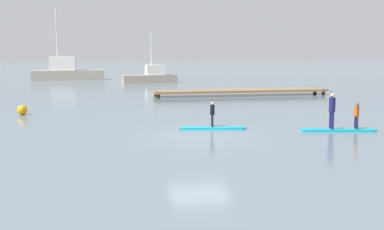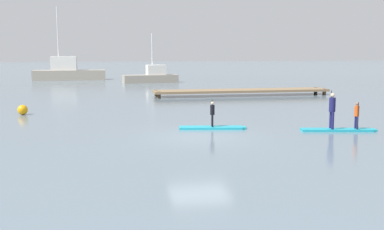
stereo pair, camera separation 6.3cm
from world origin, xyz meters
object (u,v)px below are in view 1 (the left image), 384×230
at_px(motor_boat_small_navy, 151,76).
at_px(paddler_child_solo, 212,113).
at_px(paddleboard_far, 338,130).
at_px(paddler_child_front, 357,114).
at_px(fishing_boat_white_large, 67,72).
at_px(paddleboard_near, 212,128).
at_px(mooring_buoy_near, 22,110).
at_px(paddler_adult, 332,108).

bearing_deg(motor_boat_small_navy, paddler_child_solo, -91.26).
relative_size(paddleboard_far, paddler_child_front, 2.79).
distance_m(fishing_boat_white_large, motor_boat_small_navy, 11.14).
distance_m(paddleboard_near, paddler_child_front, 6.38).
height_order(paddler_child_front, mooring_buoy_near, paddler_child_front).
bearing_deg(paddler_child_front, fishing_boat_white_large, 110.45).
distance_m(paddleboard_far, paddler_adult, 1.00).
bearing_deg(mooring_buoy_near, paddler_child_solo, -35.66).
bearing_deg(mooring_buoy_near, paddleboard_far, -29.62).
distance_m(paddler_child_solo, mooring_buoy_near, 11.24).
bearing_deg(paddleboard_near, paddler_adult, -17.50).
bearing_deg(mooring_buoy_near, paddler_child_front, -28.85).
relative_size(fishing_boat_white_large, mooring_buoy_near, 15.31).
xyz_separation_m(paddler_adult, mooring_buoy_near, (-14.14, 8.14, -0.73)).
bearing_deg(fishing_boat_white_large, paddler_adult, -70.83).
bearing_deg(paddler_child_front, mooring_buoy_near, 151.15).
distance_m(paddler_child_front, mooring_buoy_near, 17.36).
xyz_separation_m(motor_boat_small_navy, mooring_buoy_near, (-9.80, -23.90, -0.39)).
xyz_separation_m(paddler_child_solo, fishing_boat_white_large, (-8.38, 36.93, 0.23)).
bearing_deg(paddleboard_far, paddler_child_solo, 162.64).
bearing_deg(paddler_adult, paddler_child_front, -12.40).
xyz_separation_m(paddler_adult, fishing_boat_white_large, (-13.39, 38.53, -0.03)).
height_order(paddler_adult, paddler_child_front, paddler_adult).
bearing_deg(paddler_child_solo, mooring_buoy_near, 144.34).
relative_size(paddleboard_far, mooring_buoy_near, 6.04).
height_order(paddleboard_near, motor_boat_small_navy, motor_boat_small_navy).
bearing_deg(paddleboard_near, paddler_child_front, -16.63).
height_order(fishing_boat_white_large, mooring_buoy_near, fishing_boat_white_large).
distance_m(paddleboard_near, motor_boat_small_navy, 30.47).
bearing_deg(fishing_boat_white_large, paddleboard_far, -70.47).
bearing_deg(fishing_boat_white_large, paddler_child_solo, -77.22).
bearing_deg(paddler_adult, motor_boat_small_navy, 97.72).
relative_size(paddleboard_far, motor_boat_small_navy, 0.56).
xyz_separation_m(fishing_boat_white_large, motor_boat_small_navy, (9.05, -6.49, -0.31)).
xyz_separation_m(paddler_child_solo, paddler_child_front, (6.08, -1.83, 0.02)).
xyz_separation_m(paddleboard_near, mooring_buoy_near, (-9.13, 6.56, 0.22)).
bearing_deg(motor_boat_small_navy, paddler_adult, -82.28).
bearing_deg(paddleboard_far, fishing_boat_white_large, 109.53).
height_order(paddler_child_solo, paddler_adult, paddler_adult).
height_order(motor_boat_small_navy, mooring_buoy_near, motor_boat_small_navy).
bearing_deg(paddler_adult, fishing_boat_white_large, 109.17).
bearing_deg(motor_boat_small_navy, fishing_boat_white_large, 144.36).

